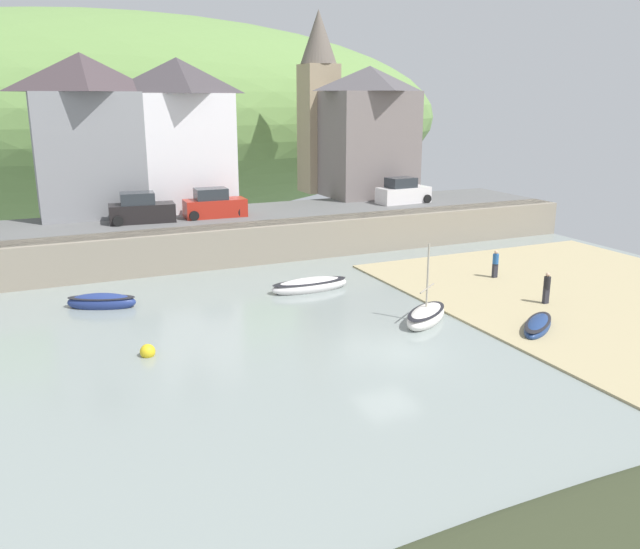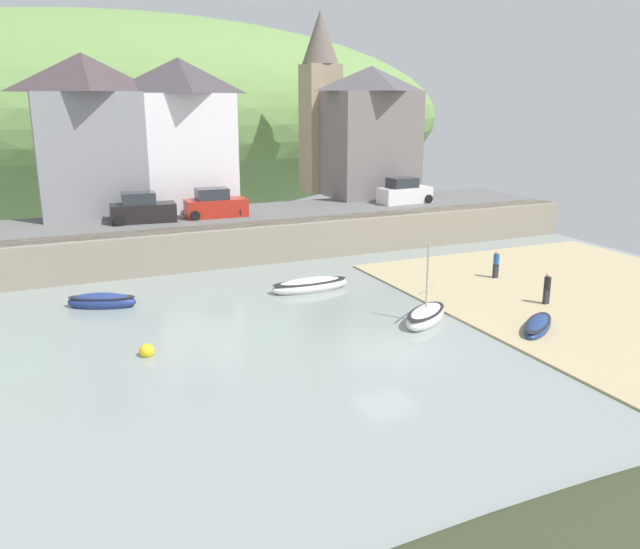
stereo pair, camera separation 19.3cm
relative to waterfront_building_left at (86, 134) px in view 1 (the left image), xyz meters
name	(u,v)px [view 1 (the left image)]	position (x,y,z in m)	size (l,w,h in m)	color
ground	(590,447)	(10.35, -34.76, -7.66)	(48.00, 41.00, 0.61)	gray
quay_seawall	(253,239)	(8.96, -7.70, -6.47)	(48.00, 9.40, 2.40)	gray
hillside_backdrop	(109,120)	(5.20, 30.00, 0.04)	(80.00, 44.00, 22.47)	#678D48
waterfront_building_left	(86,134)	(0.00, 0.00, 0.00)	(7.10, 6.12, 10.67)	gray
waterfront_building_centre	(180,134)	(6.32, 0.00, -0.08)	(7.03, 5.76, 10.50)	white
waterfront_building_right	(369,131)	(21.56, 0.00, -0.24)	(7.03, 5.65, 10.22)	slate
church_with_spire	(319,101)	(18.93, 4.00, 2.14)	(3.00, 3.00, 14.70)	tan
motorboat_with_cabin	(538,326)	(16.35, -25.91, -7.60)	(3.36, 2.92, 0.71)	navy
sailboat_white_hull	(310,285)	(9.48, -15.79, -7.55)	(4.44, 1.40, 0.92)	white
rowboat_small_beached	(102,302)	(-1.25, -14.22, -7.54)	(3.59, 2.36, 0.95)	navy
fishing_boat_green	(426,316)	(12.36, -22.86, -7.51)	(3.61, 3.17, 4.00)	white
parked_car_near_slipway	(141,210)	(2.54, -4.50, -4.62)	(4.24, 2.08, 1.95)	black
parked_car_by_wall	(214,205)	(7.37, -4.50, -4.62)	(4.17, 1.87, 1.95)	#AC2519
parked_car_end_of_row	(403,192)	(22.16, -4.50, -4.62)	(4.20, 1.97, 1.95)	silver
person_on_slipway	(495,263)	(20.19, -18.10, -6.84)	(0.34, 0.34, 1.62)	#282833
person_near_water	(547,287)	(19.34, -23.16, -6.84)	(0.34, 0.34, 1.62)	#282833
mooring_buoy	(148,352)	(-0.30, -21.70, -7.64)	(0.63, 0.63, 0.63)	yellow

